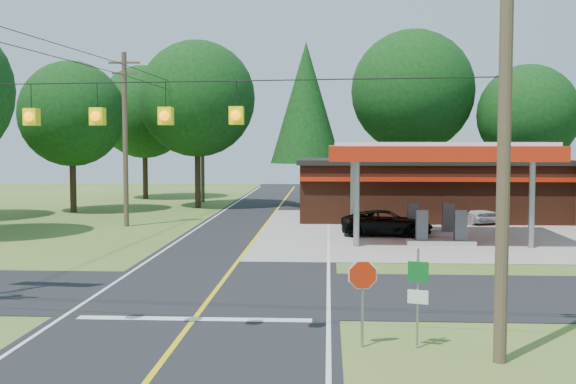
# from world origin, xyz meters

# --- Properties ---
(ground) EXTENTS (120.00, 120.00, 0.00)m
(ground) POSITION_xyz_m (0.00, 0.00, 0.00)
(ground) COLOR #3F6122
(ground) RESTS_ON ground
(main_highway) EXTENTS (8.00, 120.00, 0.02)m
(main_highway) POSITION_xyz_m (0.00, 0.00, 0.01)
(main_highway) COLOR black
(main_highway) RESTS_ON ground
(cross_road) EXTENTS (70.00, 7.00, 0.02)m
(cross_road) POSITION_xyz_m (0.00, 0.00, 0.01)
(cross_road) COLOR black
(cross_road) RESTS_ON ground
(lane_center_yellow) EXTENTS (0.15, 110.00, 0.00)m
(lane_center_yellow) POSITION_xyz_m (0.00, 0.00, 0.03)
(lane_center_yellow) COLOR yellow
(lane_center_yellow) RESTS_ON main_highway
(gas_canopy) EXTENTS (10.60, 7.40, 4.88)m
(gas_canopy) POSITION_xyz_m (9.00, 13.00, 4.27)
(gas_canopy) COLOR gray
(gas_canopy) RESTS_ON ground
(convenience_store) EXTENTS (16.40, 7.55, 3.80)m
(convenience_store) POSITION_xyz_m (10.00, 22.98, 1.92)
(convenience_store) COLOR #4E2516
(convenience_store) RESTS_ON ground
(utility_pole_near_right) EXTENTS (1.80, 0.30, 11.50)m
(utility_pole_near_right) POSITION_xyz_m (7.50, -7.00, 5.96)
(utility_pole_near_right) COLOR #473828
(utility_pole_near_right) RESTS_ON ground
(utility_pole_far_left) EXTENTS (1.80, 0.30, 10.00)m
(utility_pole_far_left) POSITION_xyz_m (-8.00, 18.00, 5.20)
(utility_pole_far_left) COLOR #473828
(utility_pole_far_left) RESTS_ON ground
(utility_pole_north) EXTENTS (0.30, 0.30, 9.50)m
(utility_pole_north) POSITION_xyz_m (-6.50, 35.00, 4.75)
(utility_pole_north) COLOR #473828
(utility_pole_north) RESTS_ON ground
(overhead_beacons) EXTENTS (17.04, 2.04, 1.03)m
(overhead_beacons) POSITION_xyz_m (-1.00, -6.00, 6.21)
(overhead_beacons) COLOR black
(overhead_beacons) RESTS_ON ground
(treeline_backdrop) EXTENTS (70.27, 51.59, 13.30)m
(treeline_backdrop) POSITION_xyz_m (0.82, 24.01, 7.49)
(treeline_backdrop) COLOR #332316
(treeline_backdrop) RESTS_ON ground
(suv_car) EXTENTS (4.97, 4.97, 1.32)m
(suv_car) POSITION_xyz_m (6.71, 14.50, 0.66)
(suv_car) COLOR black
(suv_car) RESTS_ON ground
(sedan_car) EXTENTS (6.07, 6.07, 1.53)m
(sedan_car) POSITION_xyz_m (12.00, 21.00, 0.76)
(sedan_car) COLOR silver
(sedan_car) RESTS_ON ground
(octagonal_stop_sign) EXTENTS (0.74, 0.19, 2.13)m
(octagonal_stop_sign) POSITION_xyz_m (4.50, -6.01, 1.57)
(octagonal_stop_sign) COLOR gray
(octagonal_stop_sign) RESTS_ON ground
(route_sign_post) EXTENTS (0.48, 0.16, 2.39)m
(route_sign_post) POSITION_xyz_m (5.80, -6.02, 1.43)
(route_sign_post) COLOR gray
(route_sign_post) RESTS_ON ground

